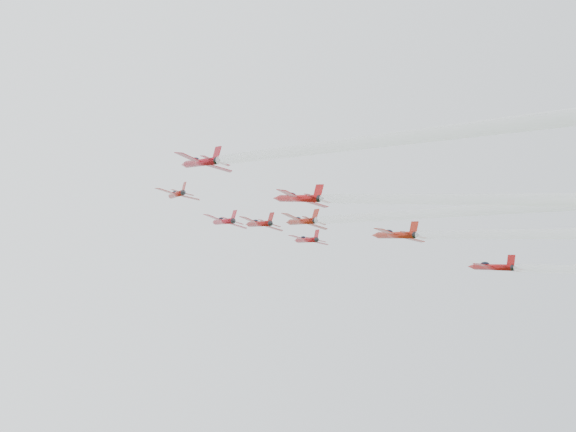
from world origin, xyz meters
TOP-DOWN VIEW (x-y plane):
  - jet_lead at (-0.55, 27.97)m, footprint 10.49×13.51m
  - jet_row2_left at (-17.12, 15.22)m, footprint 8.99×11.57m
  - jet_row2_center at (1.72, 16.02)m, footprint 9.91×12.75m
  - jet_row2_right at (13.17, 15.80)m, footprint 9.20×11.84m
  - jet_center at (1.12, -40.44)m, footprint 9.38×89.35m
  - jet_rear_farleft at (-25.97, -54.30)m, footprint 9.12×86.87m
  - jet_rear_left at (-9.59, -56.08)m, footprint 9.45×89.98m

SIDE VIEW (x-z plane):
  - jet_rear_left at x=-9.59m, z-range 97.80..149.09m
  - jet_rear_farleft at x=-25.97m, z-range 99.68..149.20m
  - jet_center at x=1.12m, z-range 106.76..157.70m
  - jet_row2_left at x=-17.12m, z-range 160.01..167.12m
  - jet_row2_right at x=13.17m, z-range 160.26..167.54m
  - jet_row2_center at x=1.72m, z-range 160.11..167.95m
  - jet_lead at x=-0.55m, z-range 166.60..174.90m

